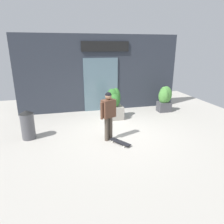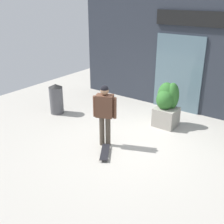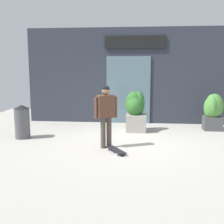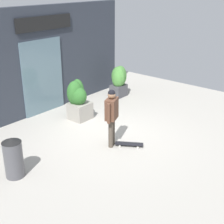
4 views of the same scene
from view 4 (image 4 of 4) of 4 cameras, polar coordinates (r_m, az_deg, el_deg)
name	(u,v)px [view 4 (image 4 of 4)]	position (r m, az deg, el deg)	size (l,w,h in m)	color
ground_plane	(109,135)	(9.45, -0.62, -4.13)	(12.00, 12.00, 0.00)	#B2ADA3
building_facade	(39,61)	(10.96, -12.84, 8.77)	(7.55, 0.31, 3.50)	#2D333D
skateboarder	(112,113)	(8.46, -0.06, -0.10)	(0.56, 0.40, 1.62)	#4C4238
skateboard	(129,144)	(8.85, 3.05, -5.69)	(0.57, 0.75, 0.08)	black
planter_box_left	(78,99)	(10.37, -6.12, 2.39)	(0.68, 0.67, 1.30)	gray
planter_box_right	(119,80)	(12.34, 1.21, 5.77)	(0.63, 0.59, 1.22)	#47474C
trash_bin	(13,157)	(7.69, -17.13, -7.69)	(0.45, 0.45, 0.99)	#4C4C51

